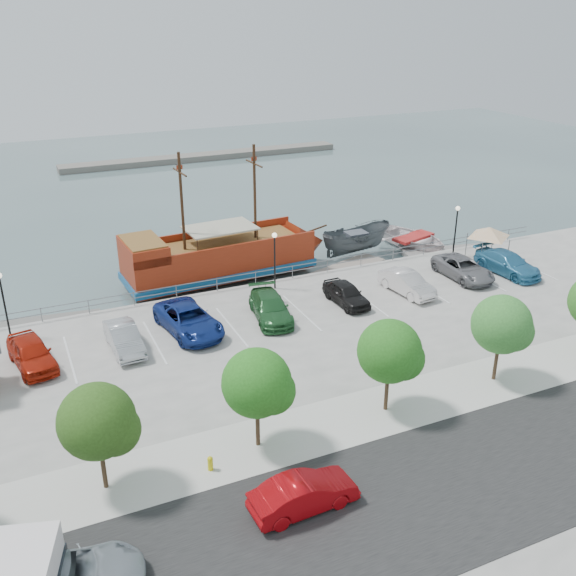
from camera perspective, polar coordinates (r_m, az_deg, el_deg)
name	(u,v)px	position (r m, az deg, el deg)	size (l,w,h in m)	color
ground	(315,339)	(41.99, 2.38, -4.52)	(160.00, 160.00, 0.00)	#425456
land_slab	(565,569)	(28.36, 23.37, -21.95)	(100.00, 58.00, 1.20)	gray
street	(479,475)	(30.42, 16.59, -15.67)	(100.00, 8.00, 0.04)	black
sidewalk	(402,405)	(34.13, 10.08, -10.17)	(100.00, 4.00, 0.05)	beige
seawall_railing	(268,276)	(47.75, -1.79, 1.12)	(50.00, 0.06, 1.00)	slate
far_shore	(204,157)	(94.00, -7.44, 11.51)	(40.00, 3.00, 0.80)	#676359
pirate_ship	(234,256)	(51.00, -4.84, 2.90)	(17.38, 5.79, 10.86)	maroon
patrol_boat	(356,243)	(55.56, 6.04, 4.02)	(2.49, 6.61, 2.56)	#51575C
speedboat	(413,241)	(58.45, 11.05, 4.11)	(4.89, 6.84, 1.42)	silver
dock_west	(51,323)	(46.51, -20.35, -2.90)	(6.60, 1.89, 0.38)	slate
dock_mid	(344,270)	(52.40, 5.01, 1.59)	(7.80, 2.23, 0.45)	gray
dock_east	(445,252)	(57.77, 13.81, 3.10)	(7.45, 2.13, 0.43)	slate
canopy_tent	(490,227)	(53.76, 17.49, 5.18)	(4.45, 4.45, 3.20)	slate
street_sedan	(304,494)	(27.27, 1.41, -17.81)	(1.58, 4.53, 1.49)	#A0080D
fire_hydrant	(210,463)	(29.47, -6.93, -15.18)	(0.26, 0.26, 0.74)	#CEC20F
lamp_post_left	(2,293)	(42.53, -24.06, -0.43)	(0.36, 0.36, 4.28)	black
lamp_post_mid	(275,251)	(45.75, -1.20, 3.34)	(0.36, 0.36, 4.28)	black
lamp_post_right	(456,222)	(53.76, 14.74, 5.68)	(0.36, 0.36, 4.28)	black
tree_b	(101,423)	(27.71, -16.28, -11.47)	(3.30, 3.20, 5.00)	#473321
tree_c	(260,385)	(29.07, -2.47, -8.60)	(3.30, 3.20, 5.00)	#473321
tree_d	(393,353)	(31.95, 9.29, -5.72)	(3.30, 3.20, 5.00)	#473321
tree_e	(504,326)	(35.98, 18.68, -3.23)	(3.30, 3.20, 5.00)	#473321
parked_car_a	(31,353)	(39.34, -21.85, -5.39)	(1.98, 4.92, 1.67)	#AE1E0C
parked_car_b	(124,338)	(39.50, -14.36, -4.35)	(1.61, 4.62, 1.52)	#A0A3A8
parked_car_c	(189,320)	(40.78, -8.83, -2.80)	(2.78, 6.02, 1.67)	navy
parked_car_d	(270,308)	(42.06, -1.57, -1.75)	(2.18, 5.37, 1.56)	#26602F
parked_car_e	(346,294)	(44.35, 5.20, -0.49)	(1.77, 4.39, 1.50)	black
parked_car_f	(407,283)	(46.55, 10.54, 0.44)	(1.65, 4.74, 1.56)	silver
parked_car_g	(463,268)	(50.22, 15.31, 1.70)	(2.53, 5.48, 1.52)	slate
parked_car_h	(508,263)	(52.07, 18.94, 2.10)	(2.30, 5.65, 1.64)	teal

